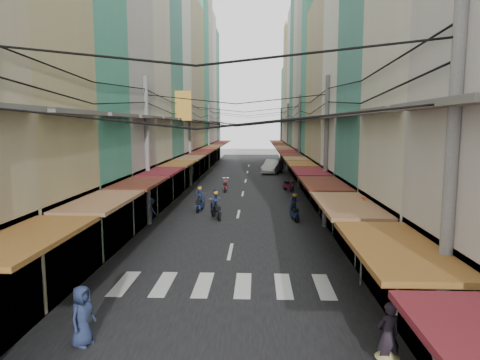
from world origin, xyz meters
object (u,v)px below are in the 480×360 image
(market_umbrella, at_px, (391,214))
(traffic_sign, at_px, (362,220))
(bicycle, at_px, (354,232))
(white_car, at_px, (272,173))

(market_umbrella, relative_size, traffic_sign, 0.84)
(bicycle, bearing_deg, traffic_sign, 158.18)
(market_umbrella, bearing_deg, traffic_sign, -139.32)
(market_umbrella, bearing_deg, bicycle, 88.54)
(bicycle, relative_size, traffic_sign, 0.52)
(white_car, bearing_deg, bicycle, -67.80)
(bicycle, height_order, market_umbrella, market_umbrella)
(white_car, distance_m, bicycle, 27.39)
(market_umbrella, distance_m, traffic_sign, 1.73)
(white_car, relative_size, traffic_sign, 1.75)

